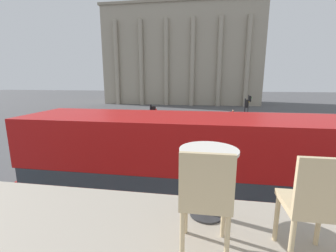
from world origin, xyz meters
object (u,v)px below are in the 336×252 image
pedestrian_olive (251,134)px  plaza_building_left (182,57)px  cafe_dining_table (208,167)px  cafe_chair_1 (315,204)px  car_white (102,131)px  traffic_light_near (152,126)px  traffic_light_mid (245,112)px  cafe_chair_0 (205,197)px  double_decker_bus (205,174)px  pedestrian_red (233,116)px  traffic_light_far (249,105)px

pedestrian_olive → plaza_building_left: bearing=-45.7°
cafe_dining_table → pedestrian_olive: (3.74, 15.75, -3.34)m
plaza_building_left → cafe_chair_1: bearing=-83.4°
cafe_dining_table → car_white: size_ratio=0.17×
traffic_light_near → traffic_light_mid: size_ratio=1.06×
cafe_chair_0 → plaza_building_left: size_ratio=0.03×
cafe_dining_table → cafe_chair_0: size_ratio=0.80×
double_decker_bus → cafe_chair_0: (-0.09, -4.95, 1.96)m
car_white → traffic_light_near: bearing=-63.6°
cafe_dining_table → pedestrian_red: bearing=82.1°
cafe_chair_1 → traffic_light_far: size_ratio=0.27×
traffic_light_near → pedestrian_olive: 8.69m
traffic_light_near → cafe_chair_1: bearing=-71.1°
cafe_chair_0 → pedestrian_olive: 17.08m
plaza_building_left → pedestrian_red: (8.44, -24.61, -9.13)m
car_white → pedestrian_red: pedestrian_red is taller
double_decker_bus → traffic_light_mid: bearing=78.6°
traffic_light_near → car_white: (-5.74, 5.33, -1.75)m
traffic_light_mid → pedestrian_olive: 3.02m
traffic_light_near → traffic_light_mid: bearing=50.0°
cafe_chair_0 → traffic_light_mid: cafe_chair_0 is taller
double_decker_bus → cafe_dining_table: (-0.06, -4.39, 1.98)m
traffic_light_mid → pedestrian_red: 6.52m
traffic_light_far → double_decker_bus: bearing=-104.0°
plaza_building_left → cafe_chair_0: bearing=-84.3°
cafe_chair_1 → pedestrian_red: (2.68, 25.36, -3.29)m
cafe_chair_1 → double_decker_bus: bearing=102.6°
cafe_dining_table → cafe_chair_0: 0.57m
cafe_chair_0 → pedestrian_red: size_ratio=0.54×
plaza_building_left → traffic_light_mid: plaza_building_left is taller
car_white → plaza_building_left: bearing=63.0°
traffic_light_mid → cafe_chair_1: bearing=-98.7°
traffic_light_mid → traffic_light_far: size_ratio=1.03×
cafe_chair_0 → pedestrian_red: 25.83m
pedestrian_olive → cafe_chair_1: bearing=109.4°
cafe_dining_table → cafe_chair_1: size_ratio=0.80×
traffic_light_near → traffic_light_mid: (6.69, 7.96, -0.14)m
pedestrian_olive → traffic_light_near: bearing=67.8°
cafe_chair_0 → traffic_light_far: cafe_chair_0 is taller
cafe_chair_0 → pedestrian_red: bearing=81.4°
traffic_light_mid → car_white: bearing=-168.1°
pedestrian_red → cafe_chair_0: bearing=-96.4°
cafe_dining_table → traffic_light_far: cafe_dining_table is taller
cafe_chair_1 → car_white: cafe_chair_1 is taller
cafe_chair_1 → plaza_building_left: bearing=101.0°
traffic_light_far → cafe_chair_1: bearing=-99.8°
cafe_chair_1 → car_white: 19.25m
cafe_dining_table → traffic_light_mid: cafe_dining_table is taller
cafe_chair_1 → traffic_light_mid: 19.31m
traffic_light_mid → traffic_light_far: traffic_light_mid is taller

